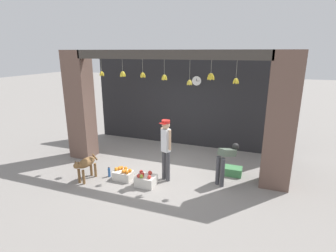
% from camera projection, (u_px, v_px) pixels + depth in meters
% --- Properties ---
extents(ground_plane, '(60.00, 60.00, 0.00)m').
position_uv_depth(ground_plane, '(164.00, 172.00, 7.47)').
color(ground_plane, gray).
extents(shop_back_wall, '(7.14, 0.12, 3.37)m').
position_uv_depth(shop_back_wall, '(189.00, 99.00, 9.29)').
color(shop_back_wall, '#232326').
rests_on(shop_back_wall, ground_plane).
extents(shop_pillar_left, '(0.70, 0.60, 3.37)m').
position_uv_depth(shop_pillar_left, '(80.00, 105.00, 8.24)').
color(shop_pillar_left, brown).
rests_on(shop_pillar_left, ground_plane).
extents(shop_pillar_right, '(0.70, 0.60, 3.37)m').
position_uv_depth(shop_pillar_right, '(280.00, 122.00, 6.31)').
color(shop_pillar_right, brown).
rests_on(shop_pillar_right, ground_plane).
extents(storefront_awning, '(5.24, 0.28, 0.89)m').
position_uv_depth(storefront_awning, '(165.00, 56.00, 6.69)').
color(storefront_awning, '#3D3833').
extents(dog, '(0.29, 0.88, 0.68)m').
position_uv_depth(dog, '(86.00, 164.00, 6.90)').
color(dog, brown).
rests_on(dog, ground_plane).
extents(shopkeeper, '(0.32, 0.30, 1.66)m').
position_uv_depth(shopkeeper, '(166.00, 145.00, 6.78)').
color(shopkeeper, '#424247').
rests_on(shopkeeper, ground_plane).
extents(worker_stooping, '(0.50, 0.73, 1.00)m').
position_uv_depth(worker_stooping, '(226.00, 159.00, 6.72)').
color(worker_stooping, '#424247').
rests_on(worker_stooping, ground_plane).
extents(fruit_crate_oranges, '(0.51, 0.34, 0.33)m').
position_uv_depth(fruit_crate_oranges, '(123.00, 174.00, 7.04)').
color(fruit_crate_oranges, silver).
rests_on(fruit_crate_oranges, ground_plane).
extents(fruit_crate_apples, '(0.49, 0.41, 0.35)m').
position_uv_depth(fruit_crate_apples, '(146.00, 180.00, 6.72)').
color(fruit_crate_apples, silver).
rests_on(fruit_crate_apples, ground_plane).
extents(produce_box_green, '(0.50, 0.35, 0.23)m').
position_uv_depth(produce_box_green, '(233.00, 171.00, 7.30)').
color(produce_box_green, '#42844C').
rests_on(produce_box_green, ground_plane).
extents(water_bottle, '(0.07, 0.07, 0.28)m').
position_uv_depth(water_bottle, '(109.00, 172.00, 7.20)').
color(water_bottle, '#2D60AD').
rests_on(water_bottle, ground_plane).
extents(wall_clock, '(0.34, 0.03, 0.34)m').
position_uv_depth(wall_clock, '(197.00, 81.00, 8.95)').
color(wall_clock, black).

